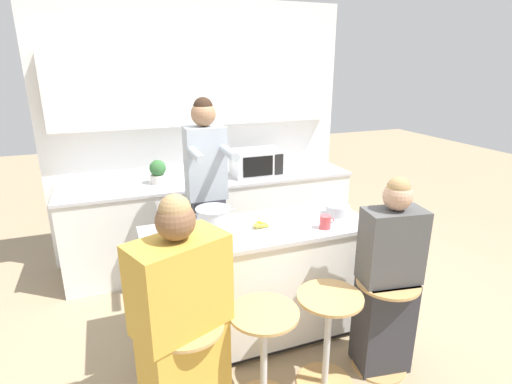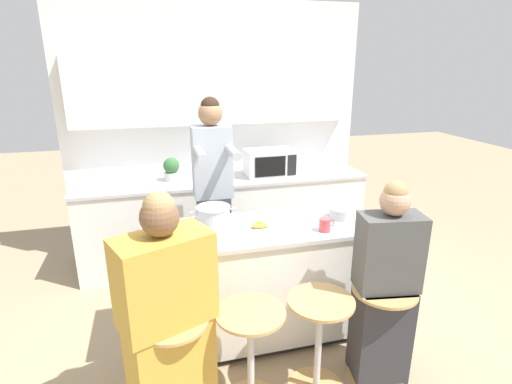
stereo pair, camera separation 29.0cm
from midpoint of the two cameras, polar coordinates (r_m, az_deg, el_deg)
name	(u,v)px [view 2 (the right image)]	position (r m, az deg, el deg)	size (l,w,h in m)	color
ground_plane	(258,333)	(3.40, 2.89, -19.60)	(16.00, 16.00, 0.00)	tan
wall_back	(217,114)	(4.40, -3.70, 11.02)	(3.22, 0.22, 2.70)	white
back_counter	(225,218)	(4.35, -2.56, -3.73)	(3.00, 0.69, 0.93)	white
kitchen_island	(258,282)	(3.14, 3.03, -12.79)	(1.69, 0.66, 0.93)	black
bar_stool_leftmost	(175,361)	(2.56, -8.05, -22.85)	(0.42, 0.42, 0.69)	tan
bar_stool_center_left	(251,351)	(2.61, 2.67, -21.86)	(0.42, 0.42, 0.69)	tan
bar_stool_center_right	(319,338)	(2.75, 12.15, -19.80)	(0.42, 0.42, 0.69)	tan
bar_stool_rightmost	(381,326)	(2.96, 20.25, -17.57)	(0.42, 0.42, 0.69)	tan
person_cooking	(214,201)	(3.46, -3.72, -1.39)	(0.33, 0.56, 1.82)	#383842
person_wrapped_blanket	(168,321)	(2.39, -8.95, -17.85)	(0.58, 0.46, 1.46)	gold
person_seated_near	(384,293)	(2.86, 20.76, -13.43)	(0.42, 0.32, 1.41)	#333338
cooking_pot	(213,215)	(2.98, -3.33, -3.34)	(0.34, 0.26, 0.13)	#B7BABC
fruit_bowl	(341,213)	(3.18, 14.66, -2.97)	(0.19, 0.19, 0.08)	#B7BABC
coffee_cup_near	(325,225)	(2.91, 12.66, -4.65)	(0.11, 0.08, 0.10)	#DB4C51
banana_bunch	(259,225)	(2.91, 3.28, -4.77)	(0.15, 0.11, 0.05)	yellow
microwave	(270,163)	(4.24, 3.98, 4.20)	(0.52, 0.34, 0.27)	white
potted_plant	(172,169)	(4.09, -10.00, 3.18)	(0.16, 0.16, 0.24)	beige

